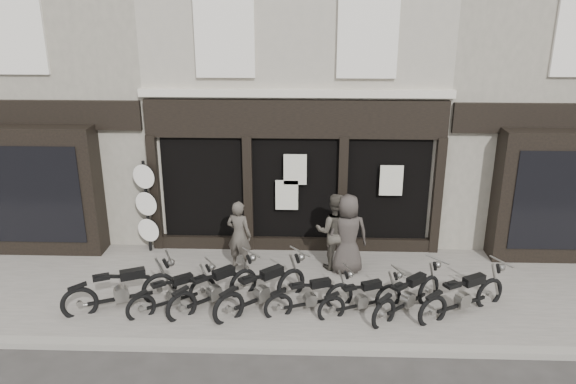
{
  "coord_description": "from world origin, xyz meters",
  "views": [
    {
      "loc": [
        0.27,
        -10.01,
        6.18
      ],
      "look_at": [
        -0.13,
        1.6,
        2.1
      ],
      "focal_mm": 35.0,
      "sensor_mm": 36.0,
      "label": 1
    }
  ],
  "objects_px": {
    "motorcycle_4": "(310,299)",
    "motorcycle_6": "(408,299)",
    "motorcycle_7": "(463,299)",
    "motorcycle_0": "(122,293)",
    "motorcycle_5": "(362,301)",
    "man_centre": "(335,231)",
    "motorcycle_2": "(215,292)",
    "motorcycle_1": "(174,296)",
    "advert_sign_post": "(147,211)",
    "man_right": "(348,234)",
    "motorcycle_3": "(262,293)",
    "man_left": "(239,235)"
  },
  "relations": [
    {
      "from": "motorcycle_4",
      "to": "advert_sign_post",
      "type": "bearing_deg",
      "value": 125.84
    },
    {
      "from": "motorcycle_2",
      "to": "motorcycle_5",
      "type": "height_order",
      "value": "motorcycle_2"
    },
    {
      "from": "motorcycle_6",
      "to": "man_centre",
      "type": "bearing_deg",
      "value": 84.2
    },
    {
      "from": "motorcycle_7",
      "to": "motorcycle_0",
      "type": "bearing_deg",
      "value": 150.67
    },
    {
      "from": "motorcycle_1",
      "to": "motorcycle_6",
      "type": "distance_m",
      "value": 4.76
    },
    {
      "from": "man_left",
      "to": "motorcycle_7",
      "type": "bearing_deg",
      "value": 178.72
    },
    {
      "from": "motorcycle_2",
      "to": "motorcycle_1",
      "type": "bearing_deg",
      "value": 147.34
    },
    {
      "from": "motorcycle_3",
      "to": "motorcycle_5",
      "type": "bearing_deg",
      "value": -43.79
    },
    {
      "from": "man_right",
      "to": "motorcycle_7",
      "type": "bearing_deg",
      "value": 135.28
    },
    {
      "from": "motorcycle_7",
      "to": "motorcycle_5",
      "type": "bearing_deg",
      "value": 151.2
    },
    {
      "from": "motorcycle_3",
      "to": "motorcycle_4",
      "type": "bearing_deg",
      "value": -45.96
    },
    {
      "from": "man_right",
      "to": "motorcycle_2",
      "type": "bearing_deg",
      "value": 21.82
    },
    {
      "from": "motorcycle_3",
      "to": "advert_sign_post",
      "type": "distance_m",
      "value": 4.03
    },
    {
      "from": "motorcycle_3",
      "to": "man_left",
      "type": "xyz_separation_m",
      "value": [
        -0.66,
        1.72,
        0.51
      ]
    },
    {
      "from": "motorcycle_0",
      "to": "man_centre",
      "type": "xyz_separation_m",
      "value": [
        4.41,
        1.92,
        0.6
      ]
    },
    {
      "from": "motorcycle_7",
      "to": "motorcycle_2",
      "type": "bearing_deg",
      "value": 149.01
    },
    {
      "from": "motorcycle_2",
      "to": "man_centre",
      "type": "xyz_separation_m",
      "value": [
        2.53,
        1.77,
        0.62
      ]
    },
    {
      "from": "motorcycle_1",
      "to": "motorcycle_4",
      "type": "bearing_deg",
      "value": -34.9
    },
    {
      "from": "motorcycle_0",
      "to": "man_right",
      "type": "distance_m",
      "value": 5.05
    },
    {
      "from": "motorcycle_2",
      "to": "man_left",
      "type": "xyz_separation_m",
      "value": [
        0.32,
        1.68,
        0.53
      ]
    },
    {
      "from": "motorcycle_4",
      "to": "man_centre",
      "type": "distance_m",
      "value": 2.09
    },
    {
      "from": "motorcycle_1",
      "to": "advert_sign_post",
      "type": "relative_size",
      "value": 0.69
    },
    {
      "from": "motorcycle_2",
      "to": "man_right",
      "type": "xyz_separation_m",
      "value": [
        2.82,
        1.57,
        0.64
      ]
    },
    {
      "from": "motorcycle_1",
      "to": "motorcycle_2",
      "type": "xyz_separation_m",
      "value": [
        0.82,
        0.13,
        0.04
      ]
    },
    {
      "from": "motorcycle_1",
      "to": "motorcycle_2",
      "type": "distance_m",
      "value": 0.83
    },
    {
      "from": "motorcycle_7",
      "to": "man_centre",
      "type": "relative_size",
      "value": 1.1
    },
    {
      "from": "motorcycle_4",
      "to": "advert_sign_post",
      "type": "xyz_separation_m",
      "value": [
        -4.0,
        2.66,
        0.83
      ]
    },
    {
      "from": "advert_sign_post",
      "to": "motorcycle_0",
      "type": "bearing_deg",
      "value": -68.32
    },
    {
      "from": "motorcycle_0",
      "to": "motorcycle_5",
      "type": "xyz_separation_m",
      "value": [
        4.89,
        -0.0,
        -0.08
      ]
    },
    {
      "from": "motorcycle_0",
      "to": "motorcycle_4",
      "type": "bearing_deg",
      "value": -23.56
    },
    {
      "from": "motorcycle_4",
      "to": "advert_sign_post",
      "type": "relative_size",
      "value": 0.75
    },
    {
      "from": "man_centre",
      "to": "motorcycle_0",
      "type": "bearing_deg",
      "value": 28.17
    },
    {
      "from": "motorcycle_4",
      "to": "advert_sign_post",
      "type": "distance_m",
      "value": 4.88
    },
    {
      "from": "motorcycle_7",
      "to": "man_centre",
      "type": "xyz_separation_m",
      "value": [
        -2.51,
        1.9,
        0.62
      ]
    },
    {
      "from": "motorcycle_4",
      "to": "man_right",
      "type": "height_order",
      "value": "man_right"
    },
    {
      "from": "motorcycle_5",
      "to": "man_left",
      "type": "relative_size",
      "value": 1.07
    },
    {
      "from": "motorcycle_4",
      "to": "man_centre",
      "type": "xyz_separation_m",
      "value": [
        0.55,
        1.9,
        0.67
      ]
    },
    {
      "from": "motorcycle_7",
      "to": "advert_sign_post",
      "type": "relative_size",
      "value": 0.82
    },
    {
      "from": "motorcycle_0",
      "to": "motorcycle_1",
      "type": "xyz_separation_m",
      "value": [
        1.06,
        0.02,
        -0.07
      ]
    },
    {
      "from": "motorcycle_0",
      "to": "motorcycle_1",
      "type": "height_order",
      "value": "motorcycle_0"
    },
    {
      "from": "motorcycle_7",
      "to": "man_right",
      "type": "height_order",
      "value": "man_right"
    },
    {
      "from": "motorcycle_4",
      "to": "motorcycle_6",
      "type": "relative_size",
      "value": 1.08
    },
    {
      "from": "motorcycle_6",
      "to": "advert_sign_post",
      "type": "xyz_separation_m",
      "value": [
        -5.97,
        2.63,
        0.8
      ]
    },
    {
      "from": "motorcycle_1",
      "to": "motorcycle_4",
      "type": "xyz_separation_m",
      "value": [
        2.8,
        -0.01,
        -0.0
      ]
    },
    {
      "from": "motorcycle_7",
      "to": "man_left",
      "type": "height_order",
      "value": "man_left"
    },
    {
      "from": "man_left",
      "to": "man_right",
      "type": "relative_size",
      "value": 0.88
    },
    {
      "from": "motorcycle_5",
      "to": "man_right",
      "type": "relative_size",
      "value": 0.95
    },
    {
      "from": "motorcycle_4",
      "to": "motorcycle_6",
      "type": "height_order",
      "value": "motorcycle_6"
    },
    {
      "from": "motorcycle_0",
      "to": "motorcycle_2",
      "type": "xyz_separation_m",
      "value": [
        1.89,
        0.15,
        -0.02
      ]
    },
    {
      "from": "motorcycle_5",
      "to": "man_centre",
      "type": "bearing_deg",
      "value": 80.56
    }
  ]
}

